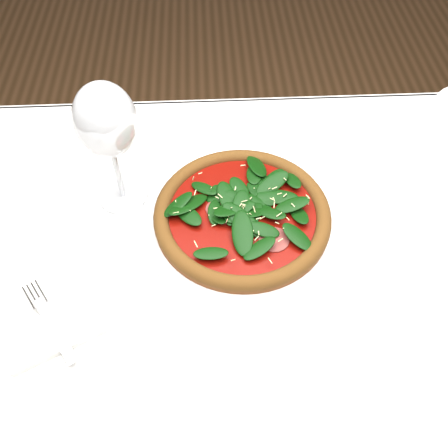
{
  "coord_description": "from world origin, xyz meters",
  "views": [
    {
      "loc": [
        -0.08,
        -0.41,
        1.39
      ],
      "look_at": [
        -0.06,
        0.07,
        0.77
      ],
      "focal_mm": 40.0,
      "sensor_mm": 36.0,
      "label": 1
    }
  ],
  "objects_px": {
    "plate": "(242,220)",
    "pizza": "(242,213)",
    "napkin": "(56,332)",
    "wine_glass": "(106,123)"
  },
  "relations": [
    {
      "from": "plate",
      "to": "pizza",
      "type": "distance_m",
      "value": 0.02
    },
    {
      "from": "wine_glass",
      "to": "napkin",
      "type": "distance_m",
      "value": 0.3
    },
    {
      "from": "plate",
      "to": "napkin",
      "type": "height_order",
      "value": "plate"
    },
    {
      "from": "pizza",
      "to": "napkin",
      "type": "height_order",
      "value": "pizza"
    },
    {
      "from": "plate",
      "to": "wine_glass",
      "type": "xyz_separation_m",
      "value": [
        -0.2,
        0.07,
        0.15
      ]
    },
    {
      "from": "pizza",
      "to": "wine_glass",
      "type": "bearing_deg",
      "value": 161.28
    },
    {
      "from": "pizza",
      "to": "napkin",
      "type": "bearing_deg",
      "value": -145.8
    },
    {
      "from": "plate",
      "to": "pizza",
      "type": "bearing_deg",
      "value": 0.0
    },
    {
      "from": "wine_glass",
      "to": "napkin",
      "type": "height_order",
      "value": "wine_glass"
    },
    {
      "from": "plate",
      "to": "pizza",
      "type": "height_order",
      "value": "pizza"
    }
  ]
}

